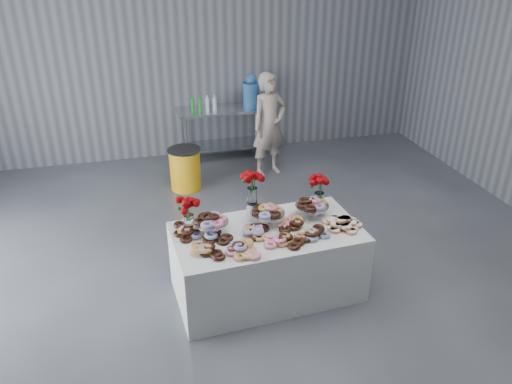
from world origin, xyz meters
TOP-DOWN VIEW (x-y plane):
  - ground at (0.00, 0.00)m, footprint 9.00×9.00m
  - room_walls at (-0.27, 0.07)m, footprint 8.04×9.04m
  - display_table at (0.10, 0.34)m, footprint 1.96×1.11m
  - prep_table at (0.38, 4.10)m, footprint 1.50×0.60m
  - donut_mounds at (0.10, 0.29)m, footprint 1.85×0.91m
  - cake_stand_left at (-0.45, 0.46)m, footprint 0.36×0.36m
  - cake_stand_mid at (0.14, 0.49)m, footprint 0.36×0.36m
  - cake_stand_right at (0.64, 0.52)m, footprint 0.36×0.36m
  - danish_pile at (0.86, 0.23)m, footprint 0.48×0.48m
  - bouquet_left at (-0.66, 0.54)m, footprint 0.26×0.26m
  - bouquet_right at (0.78, 0.68)m, footprint 0.26×0.26m
  - bouquet_center at (0.03, 0.69)m, footprint 0.26×0.26m
  - water_jug at (0.88, 4.10)m, footprint 0.28×0.28m
  - drink_bottles at (0.06, 4.00)m, footprint 0.54×0.08m
  - person at (0.97, 3.32)m, footprint 0.69×0.56m
  - trash_barrel at (-0.40, 3.08)m, footprint 0.50×0.50m

SIDE VIEW (x-z plane):
  - ground at x=0.00m, z-range 0.00..0.00m
  - trash_barrel at x=-0.40m, z-range 0.00..0.64m
  - display_table at x=0.10m, z-range 0.00..0.75m
  - prep_table at x=0.38m, z-range 0.17..1.07m
  - donut_mounds at x=0.10m, z-range 0.75..0.84m
  - danish_pile at x=0.86m, z-range 0.75..0.86m
  - person at x=0.97m, z-range 0.00..1.63m
  - cake_stand_left at x=-0.45m, z-range 0.80..0.98m
  - cake_stand_mid at x=0.14m, z-range 0.80..0.98m
  - cake_stand_right at x=0.64m, z-range 0.80..0.98m
  - drink_bottles at x=0.06m, z-range 0.90..1.17m
  - bouquet_left at x=-0.66m, z-range 0.84..1.26m
  - bouquet_right at x=0.78m, z-range 0.84..1.26m
  - bouquet_center at x=0.03m, z-range 0.84..1.41m
  - water_jug at x=0.88m, z-range 0.87..1.43m
  - room_walls at x=-0.27m, z-range 0.63..4.65m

